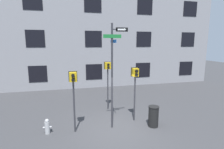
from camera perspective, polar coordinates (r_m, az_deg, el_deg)
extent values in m
plane|color=#38383A|center=(8.79, 1.92, -17.29)|extent=(60.00, 60.00, 0.00)
cube|color=gray|center=(16.24, -6.33, 16.64)|extent=(24.00, 0.60, 11.80)
cube|color=black|center=(16.12, -23.03, 0.15)|extent=(1.49, 0.03, 1.41)
cube|color=black|center=(16.03, -5.87, 0.86)|extent=(1.49, 0.03, 1.41)
cube|color=black|center=(17.33, 10.06, 1.46)|extent=(1.49, 0.03, 1.41)
cube|color=black|center=(19.74, 22.95, 1.86)|extent=(1.49, 0.03, 1.41)
cube|color=black|center=(15.91, -23.78, 10.67)|extent=(1.49, 0.03, 1.41)
cube|color=black|center=(15.82, -6.07, 11.47)|extent=(1.49, 0.03, 1.41)
cube|color=black|center=(17.14, 10.37, 11.25)|extent=(1.49, 0.03, 1.41)
cube|color=black|center=(19.57, 23.55, 10.43)|extent=(1.49, 0.03, 1.41)
cube|color=black|center=(16.25, -24.57, 21.10)|extent=(1.49, 0.03, 1.41)
cube|color=black|center=(16.17, -6.28, 21.97)|extent=(1.49, 0.03, 1.41)
cube|color=black|center=(17.45, 10.70, 20.98)|extent=(1.49, 0.03, 1.41)
cube|color=black|center=(19.85, 24.18, 18.96)|extent=(1.49, 0.03, 1.41)
cylinder|color=#2D2D33|center=(8.11, 0.00, -1.11)|extent=(0.09, 0.09, 4.93)
cube|color=#2D2D33|center=(8.03, 1.63, 14.49)|extent=(0.45, 0.05, 0.05)
cube|color=#196B2D|center=(7.90, 0.10, 12.38)|extent=(0.82, 0.02, 0.16)
cube|color=#14478C|center=(7.97, 0.43, 10.78)|extent=(0.02, 1.02, 0.14)
cube|color=black|center=(8.08, 3.26, 14.45)|extent=(0.56, 0.02, 0.18)
cube|color=white|center=(8.06, 3.01, 14.47)|extent=(0.32, 0.01, 0.07)
cone|color=white|center=(8.12, 4.40, 14.42)|extent=(0.10, 0.14, 0.14)
cylinder|color=#2D2D33|center=(8.24, -12.24, -10.38)|extent=(0.08, 0.08, 2.38)
cube|color=gold|center=(7.86, -12.62, -0.78)|extent=(0.32, 0.26, 0.41)
cube|color=black|center=(8.00, -12.64, -0.59)|extent=(0.38, 0.02, 0.47)
cylinder|color=black|center=(7.66, -12.62, -0.36)|extent=(0.14, 0.12, 0.14)
cylinder|color=black|center=(7.69, -12.57, -1.72)|extent=(0.14, 0.12, 0.14)
cylinder|color=#EA4C14|center=(7.71, -12.63, -0.29)|extent=(0.12, 0.01, 0.12)
cylinder|color=#2D2D33|center=(9.28, 7.39, -7.84)|extent=(0.08, 0.08, 2.39)
cube|color=gold|center=(8.95, 7.59, 0.73)|extent=(0.30, 0.26, 0.41)
cube|color=black|center=(9.08, 7.27, 0.87)|extent=(0.36, 0.02, 0.47)
cylinder|color=black|center=(8.76, 8.05, 1.12)|extent=(0.14, 0.12, 0.14)
cylinder|color=black|center=(8.79, 8.02, -0.06)|extent=(0.14, 0.12, 0.14)
cylinder|color=#EA4C14|center=(8.81, 7.92, 1.18)|extent=(0.11, 0.01, 0.11)
cylinder|color=#2D2D33|center=(10.77, -1.38, -4.85)|extent=(0.08, 0.08, 2.52)
cube|color=gold|center=(10.48, -1.41, 2.88)|extent=(0.34, 0.26, 0.40)
cube|color=black|center=(10.62, -1.57, 2.98)|extent=(0.40, 0.02, 0.46)
cylinder|color=black|center=(10.29, -1.19, 3.24)|extent=(0.14, 0.12, 0.14)
cylinder|color=black|center=(10.31, -1.19, 2.26)|extent=(0.14, 0.12, 0.14)
cylinder|color=silver|center=(10.34, -1.26, 3.28)|extent=(0.11, 0.01, 0.11)
cylinder|color=#A5A5A8|center=(8.77, -20.36, -16.00)|extent=(0.21, 0.21, 0.55)
sphere|color=#A5A5A8|center=(8.63, -20.50, -14.00)|extent=(0.18, 0.18, 0.18)
cylinder|color=#A5A5A8|center=(8.78, -21.36, -15.84)|extent=(0.08, 0.07, 0.07)
cylinder|color=#A5A5A8|center=(8.74, -19.39, -15.83)|extent=(0.08, 0.07, 0.07)
cylinder|color=black|center=(9.04, 13.37, -13.28)|extent=(0.49, 0.49, 0.99)
cylinder|color=black|center=(8.85, 13.51, -10.21)|extent=(0.52, 0.52, 0.04)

